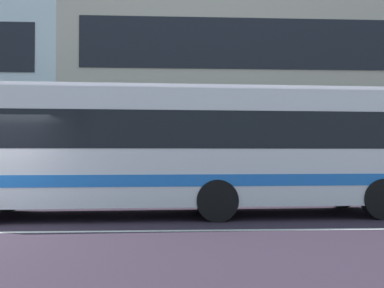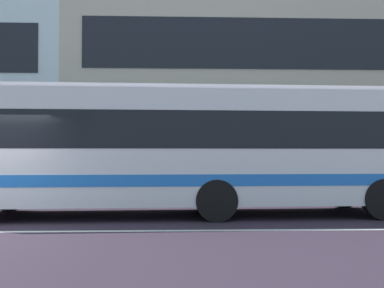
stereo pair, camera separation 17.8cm
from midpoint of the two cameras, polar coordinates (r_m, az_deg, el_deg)
name	(u,v)px [view 2 (the right image)]	position (r m, az deg, el deg)	size (l,w,h in m)	color
hedge_row_far	(147,188)	(15.20, -5.56, -5.70)	(22.11, 1.10, 0.88)	#1B4823
apartment_block_right	(305,84)	(24.56, 14.68, 7.53)	(23.49, 10.49, 10.74)	#B8AF9B
transit_bus	(183,146)	(11.48, -0.68, -0.27)	(11.71, 3.01, 3.29)	silver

